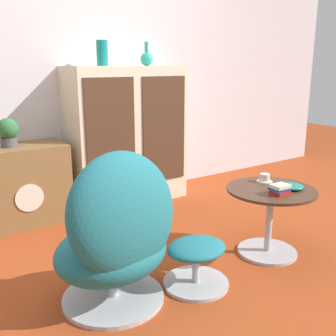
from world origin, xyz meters
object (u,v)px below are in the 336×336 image
Objects in this scene: sideboard at (127,136)px; potted_plant at (8,131)px; book_stack at (280,189)px; teacup at (264,178)px; coffee_table at (270,212)px; tv_console at (21,185)px; bowl at (292,186)px; vase_leftmost at (102,53)px; ottoman at (196,257)px; egg_chair at (117,235)px; vase_inner_left at (147,58)px.

sideboard is 5.57× the size of potted_plant.
sideboard reaches higher than book_stack.
teacup is (0.33, -1.35, -0.14)m from sideboard.
sideboard is 2.12× the size of coffee_table.
book_stack is at bearing -54.23° from tv_console.
vase_leftmost is at bearing 109.53° from bowl.
tv_console is 1.63m from ottoman.
tv_console is 1.21× the size of coffee_table.
ottoman is at bearing -70.12° from tv_console.
teacup is (1.34, -1.36, -0.27)m from potted_plant.
teacup is 0.73× the size of bowl.
bowl is (0.10, -0.08, 0.18)m from coffee_table.
egg_chair is at bearing -175.89° from teacup.
coffee_table is at bearing -51.23° from tv_console.
book_stack is at bearing -118.13° from teacup.
egg_chair reaches higher than coffee_table.
book_stack is (-0.03, -1.60, -0.80)m from vase_inner_left.
bowl is (0.75, -0.05, 0.30)m from ottoman.
sideboard is 1.61m from bowl.
potted_plant is at bearing 179.49° from tv_console.
vase_inner_left reaches higher than coffee_table.
ottoman is (-0.40, -1.52, -0.44)m from sideboard.
sideboard is 1.03m from potted_plant.
sideboard is 5.95× the size of vase_inner_left.
bowl is (1.20, -0.13, 0.08)m from egg_chair.
coffee_table is 0.22m from bowl.
tv_console is 3.17× the size of potted_plant.
potted_plant reaches higher than bowl.
teacup is at bearing -85.69° from vase_inner_left.
ottoman is (0.55, -1.53, -0.14)m from tv_console.
vase_inner_left reaches higher than tv_console.
vase_inner_left is (0.43, -0.00, -0.04)m from vase_leftmost.
egg_chair is 4.17× the size of vase_inner_left.
potted_plant is at bearing 130.10° from coffee_table.
teacup is (0.08, 0.14, 0.19)m from coffee_table.
teacup is at bearing -68.37° from vase_leftmost.
vase_inner_left is (-0.02, 1.49, 1.00)m from coffee_table.
tv_console is 1.88m from teacup.
tv_console is 2.05m from bowl.
coffee_table is 0.25m from teacup.
teacup is (0.73, 0.17, 0.30)m from ottoman.
sideboard is at bearing -179.01° from vase_inner_left.
tv_console is 1.92m from coffee_table.
tv_console reaches higher than bowl.
vase_inner_left is 0.94× the size of potted_plant.
book_stack is 0.83× the size of bowl.
coffee_table is 1.79m from vase_inner_left.
egg_chair is (-0.86, -1.43, -0.22)m from sideboard.
potted_plant is at bearing 111.78° from ottoman.
egg_chair is 4.17× the size of vase_leftmost.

